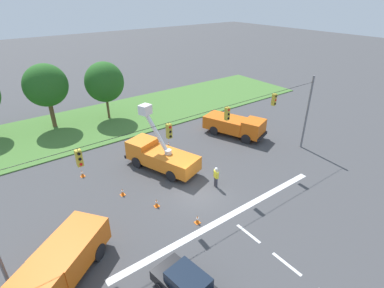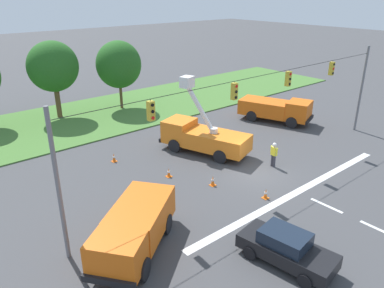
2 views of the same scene
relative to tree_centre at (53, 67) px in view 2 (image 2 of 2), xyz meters
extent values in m
plane|color=#424244|center=(5.38, -19.82, -4.87)|extent=(200.00, 200.00, 0.00)
cube|color=#477533|center=(5.38, -1.82, -4.82)|extent=(56.00, 12.00, 0.10)
cube|color=silver|center=(5.38, -23.08, -4.86)|extent=(17.60, 0.50, 0.01)
cube|color=silver|center=(5.38, -25.08, -4.86)|extent=(0.20, 2.00, 0.01)
cube|color=silver|center=(5.38, -28.08, -4.86)|extent=(0.20, 2.00, 0.01)
cylinder|color=slate|center=(-7.62, -19.82, -1.27)|extent=(0.20, 0.20, 7.20)
cylinder|color=slate|center=(18.38, -19.82, -1.27)|extent=(0.20, 0.20, 7.20)
cylinder|color=black|center=(5.38, -19.82, 1.73)|extent=(26.00, 0.03, 0.03)
cylinder|color=black|center=(-2.76, -19.82, 1.68)|extent=(0.02, 0.02, 0.10)
cube|color=gold|center=(-2.76, -19.82, 1.15)|extent=(0.32, 0.28, 0.96)
cylinder|color=black|center=(-2.76, -19.98, 1.47)|extent=(0.16, 0.05, 0.16)
cylinder|color=black|center=(-2.76, -19.98, 1.15)|extent=(0.16, 0.05, 0.16)
cylinder|color=red|center=(-2.76, -19.98, 0.83)|extent=(0.16, 0.05, 0.16)
cylinder|color=black|center=(2.95, -19.82, 1.68)|extent=(0.02, 0.02, 0.10)
cube|color=gold|center=(2.95, -19.82, 1.15)|extent=(0.32, 0.28, 0.96)
cylinder|color=red|center=(2.95, -19.98, 1.47)|extent=(0.16, 0.05, 0.16)
cylinder|color=black|center=(2.95, -19.98, 1.15)|extent=(0.16, 0.05, 0.16)
cylinder|color=black|center=(2.95, -19.98, 0.83)|extent=(0.16, 0.05, 0.16)
cylinder|color=black|center=(7.95, -19.82, 1.68)|extent=(0.02, 0.02, 0.10)
cube|color=gold|center=(7.95, -19.82, 1.15)|extent=(0.32, 0.28, 0.96)
cylinder|color=red|center=(7.95, -19.98, 1.47)|extent=(0.16, 0.05, 0.16)
cylinder|color=black|center=(7.95, -19.98, 1.15)|extent=(0.16, 0.05, 0.16)
cylinder|color=black|center=(7.95, -19.98, 0.83)|extent=(0.16, 0.05, 0.16)
cylinder|color=black|center=(13.14, -19.82, 1.68)|extent=(0.02, 0.02, 0.10)
cube|color=gold|center=(13.14, -19.82, 1.15)|extent=(0.32, 0.28, 0.96)
cylinder|color=black|center=(13.14, -19.98, 1.47)|extent=(0.16, 0.05, 0.16)
cylinder|color=red|center=(13.14, -19.98, 1.15)|extent=(0.16, 0.05, 0.16)
cylinder|color=black|center=(13.14, -19.98, 0.83)|extent=(0.16, 0.05, 0.16)
cylinder|color=brown|center=(0.00, 0.00, -3.40)|extent=(0.47, 0.47, 2.92)
ellipsoid|color=#235B1E|center=(0.00, 0.00, 0.03)|extent=(4.63, 4.06, 4.60)
cylinder|color=brown|center=(6.00, -1.28, -3.55)|extent=(0.28, 0.28, 2.63)
ellipsoid|color=#235B1E|center=(6.00, -1.28, -0.34)|extent=(4.48, 4.24, 4.62)
cube|color=orange|center=(5.46, -15.98, -3.76)|extent=(3.74, 5.12, 1.21)
cube|color=orange|center=(4.38, -12.88, -3.52)|extent=(2.80, 2.61, 1.69)
cube|color=#1E2838|center=(4.16, -12.23, -3.22)|extent=(1.94, 0.75, 0.76)
cube|color=black|center=(4.03, -11.87, -4.22)|extent=(2.29, 0.93, 0.30)
cylinder|color=black|center=(3.44, -13.48, -4.37)|extent=(0.59, 1.04, 1.00)
cylinder|color=black|center=(5.50, -12.77, -4.37)|extent=(0.59, 1.04, 1.00)
cylinder|color=black|center=(4.69, -17.12, -4.37)|extent=(0.59, 1.04, 1.00)
cylinder|color=black|center=(6.75, -16.41, -4.37)|extent=(0.59, 1.04, 1.00)
cylinder|color=silver|center=(5.35, -15.67, -2.97)|extent=(0.60, 0.60, 0.36)
cube|color=white|center=(4.98, -14.61, -1.54)|extent=(1.03, 2.39, 3.37)
cube|color=white|center=(4.61, -13.55, 0.33)|extent=(1.11, 1.05, 0.80)
cube|color=orange|center=(14.57, -12.83, -3.70)|extent=(3.83, 5.02, 1.34)
cube|color=orange|center=(15.67, -15.81, -3.54)|extent=(2.86, 2.60, 1.66)
cube|color=#1E2838|center=(15.90, -16.44, -3.25)|extent=(1.98, 0.81, 0.75)
cube|color=black|center=(16.03, -16.78, -4.22)|extent=(2.35, 1.00, 0.30)
cylinder|color=black|center=(16.64, -15.18, -4.37)|extent=(0.61, 1.04, 1.00)
cylinder|color=black|center=(14.53, -15.96, -4.37)|extent=(0.61, 1.04, 1.00)
cylinder|color=black|center=(15.35, -11.70, -4.37)|extent=(0.61, 1.04, 1.00)
cylinder|color=black|center=(13.24, -12.48, -4.37)|extent=(0.61, 1.04, 1.00)
cube|color=orange|center=(-4.27, -20.83, -3.62)|extent=(4.62, 4.28, 1.50)
cube|color=orange|center=(-6.58, -22.57, -3.61)|extent=(2.72, 2.82, 1.52)
cube|color=#1E2838|center=(-7.06, -22.94, -3.34)|extent=(1.26, 1.63, 0.68)
cube|color=black|center=(-7.33, -23.14, -4.22)|extent=(1.52, 1.95, 0.30)
cylinder|color=black|center=(-5.75, -23.28, -4.37)|extent=(0.97, 0.83, 1.00)
cylinder|color=black|center=(-7.04, -21.58, -4.37)|extent=(0.97, 0.83, 1.00)
cylinder|color=black|center=(-3.05, -21.25, -4.37)|extent=(0.97, 0.83, 1.00)
cylinder|color=black|center=(-4.34, -19.55, -4.37)|extent=(0.97, 0.83, 1.00)
cube|color=black|center=(-0.33, -26.51, -4.23)|extent=(2.38, 4.51, 0.64)
cube|color=#192333|center=(-0.36, -26.36, -3.61)|extent=(1.79, 2.26, 0.60)
cylinder|color=black|center=(0.72, -27.70, -4.55)|extent=(0.29, 0.66, 0.64)
cylinder|color=black|center=(-0.99, -27.96, -4.55)|extent=(0.29, 0.66, 0.64)
cylinder|color=black|center=(0.32, -25.06, -4.55)|extent=(0.29, 0.66, 0.64)
cylinder|color=black|center=(-1.39, -25.32, -4.55)|extent=(0.29, 0.66, 0.64)
cylinder|color=#383842|center=(7.08, -19.97, -4.44)|extent=(0.18, 0.18, 0.85)
cylinder|color=#383842|center=(7.11, -19.77, -4.44)|extent=(0.18, 0.18, 0.85)
cube|color=yellow|center=(7.09, -19.87, -3.72)|extent=(0.30, 0.44, 0.60)
cube|color=silver|center=(7.09, -19.87, -3.72)|extent=(0.15, 0.43, 0.62)
cylinder|color=yellow|center=(7.05, -20.13, -3.69)|extent=(0.11, 0.11, 0.55)
cylinder|color=yellow|center=(7.14, -19.60, -3.69)|extent=(0.11, 0.11, 0.55)
sphere|color=tan|center=(7.09, -19.87, -3.29)|extent=(0.22, 0.22, 0.22)
sphere|color=white|center=(7.09, -19.87, -3.23)|extent=(0.26, 0.26, 0.26)
cube|color=orange|center=(-0.93, -12.07, -4.85)|extent=(0.36, 0.36, 0.03)
cone|color=orange|center=(-0.93, -12.07, -4.53)|extent=(0.24, 0.24, 0.61)
cylinder|color=white|center=(-0.93, -12.07, -4.50)|extent=(0.15, 0.15, 0.11)
cube|color=orange|center=(7.77, -11.88, -4.85)|extent=(0.36, 0.36, 0.03)
cone|color=orange|center=(7.77, -11.88, -4.56)|extent=(0.22, 0.22, 0.55)
cylinder|color=white|center=(7.77, -11.88, -4.53)|extent=(0.14, 0.14, 0.10)
cube|color=orange|center=(2.05, -19.17, -4.85)|extent=(0.36, 0.36, 0.03)
cone|color=orange|center=(2.05, -19.17, -4.52)|extent=(0.25, 0.25, 0.63)
cylinder|color=white|center=(2.05, -19.17, -4.49)|extent=(0.16, 0.16, 0.11)
cube|color=orange|center=(3.36, -22.31, -4.85)|extent=(0.36, 0.36, 0.03)
cone|color=orange|center=(3.36, -22.31, -4.54)|extent=(0.24, 0.24, 0.59)
cylinder|color=white|center=(3.36, -22.31, -4.51)|extent=(0.15, 0.15, 0.11)
cube|color=orange|center=(0.65, -16.45, -4.85)|extent=(0.36, 0.36, 0.03)
cone|color=orange|center=(0.65, -16.45, -4.54)|extent=(0.23, 0.23, 0.59)
cylinder|color=white|center=(0.65, -16.45, -4.51)|extent=(0.15, 0.15, 0.11)
camera|label=1|loc=(-6.21, -34.50, 9.14)|focal=28.00mm
camera|label=2|loc=(-12.26, -34.13, 6.53)|focal=35.00mm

